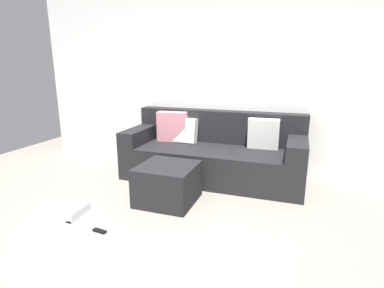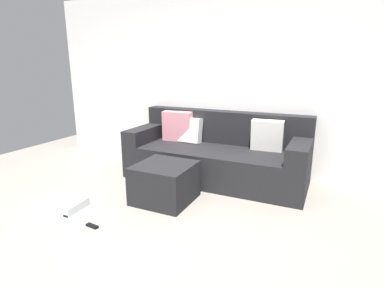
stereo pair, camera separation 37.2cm
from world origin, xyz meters
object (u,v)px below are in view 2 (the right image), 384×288
object	(u,v)px
remote_near_ottoman	(92,226)
remote_by_storage_bin	(64,214)
couch_sectional	(216,154)
storage_bin	(62,204)
ottoman	(165,182)

from	to	relation	value
remote_near_ottoman	remote_by_storage_bin	bearing A→B (deg)	179.08
couch_sectional	remote_by_storage_bin	distance (m)	2.11
remote_near_ottoman	storage_bin	bearing A→B (deg)	169.23
ottoman	remote_by_storage_bin	xyz separation A→B (m)	(-0.80, -0.80, -0.21)
couch_sectional	remote_by_storage_bin	xyz separation A→B (m)	(-1.08, -1.77, -0.34)
storage_bin	remote_near_ottoman	size ratio (longest dim) A/B	3.40
remote_near_ottoman	ottoman	bearing A→B (deg)	74.32
couch_sectional	remote_by_storage_bin	bearing A→B (deg)	-121.45
couch_sectional	ottoman	xyz separation A→B (m)	(-0.28, -0.97, -0.13)
storage_bin	remote_near_ottoman	bearing A→B (deg)	-17.03
couch_sectional	storage_bin	world-z (taller)	couch_sectional
storage_bin	couch_sectional	bearing A→B (deg)	52.65
ottoman	remote_near_ottoman	distance (m)	0.95
ottoman	storage_bin	world-z (taller)	ottoman
remote_near_ottoman	remote_by_storage_bin	xyz separation A→B (m)	(-0.45, 0.06, 0.00)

